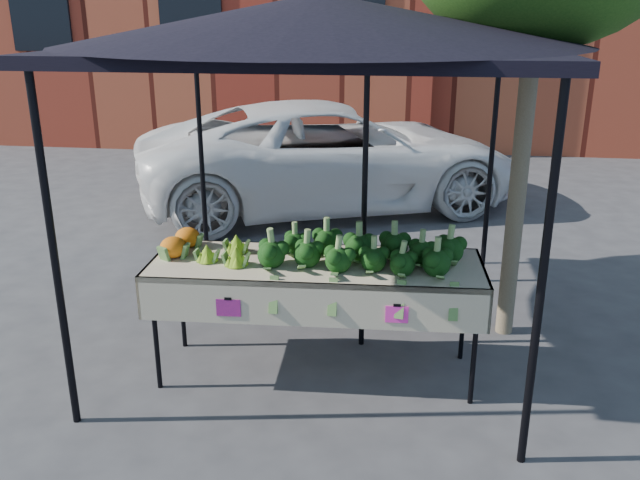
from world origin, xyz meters
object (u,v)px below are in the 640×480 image
(table, at_px, (316,319))
(street_tree, at_px, (528,90))
(canopy, at_px, (321,179))
(vehicle, at_px, (332,10))

(table, distance_m, street_tree, 2.37)
(table, height_order, canopy, canopy)
(vehicle, bearing_deg, table, 164.13)
(table, xyz_separation_m, street_tree, (1.50, 0.91, 1.59))
(table, relative_size, vehicle, 0.46)
(canopy, xyz_separation_m, vehicle, (-0.43, 3.99, 1.27))
(table, relative_size, street_tree, 0.60)
(street_tree, bearing_deg, table, -148.68)
(table, distance_m, vehicle, 5.10)
(canopy, bearing_deg, street_tree, 11.87)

